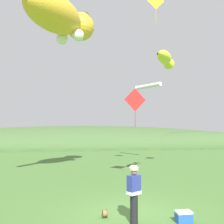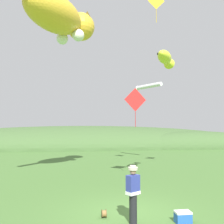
{
  "view_description": "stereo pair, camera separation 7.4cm",
  "coord_description": "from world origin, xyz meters",
  "px_view_note": "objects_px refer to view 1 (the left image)",
  "views": [
    {
      "loc": [
        -1.94,
        -8.5,
        2.95
      ],
      "look_at": [
        0.0,
        4.0,
        3.75
      ],
      "focal_mm": 40.0,
      "sensor_mm": 36.0,
      "label": 1
    },
    {
      "loc": [
        -1.87,
        -8.52,
        2.95
      ],
      "look_at": [
        0.0,
        4.0,
        3.75
      ],
      "focal_mm": 40.0,
      "sensor_mm": 36.0,
      "label": 2
    }
  ],
  "objects_px": {
    "kite_diamond_red": "(135,100)",
    "kite_diamond_gold": "(156,1)",
    "kite_giant_cat": "(60,18)",
    "kite_fish_windsock": "(165,59)",
    "kite_tube_streamer": "(148,86)",
    "picnic_cooler": "(184,217)",
    "festival_attendant": "(134,192)",
    "kite_spool": "(105,214)"
  },
  "relations": [
    {
      "from": "kite_diamond_red",
      "to": "kite_diamond_gold",
      "type": "height_order",
      "value": "kite_diamond_gold"
    },
    {
      "from": "kite_giant_cat",
      "to": "kite_diamond_red",
      "type": "relative_size",
      "value": 2.96
    },
    {
      "from": "kite_diamond_gold",
      "to": "kite_fish_windsock",
      "type": "bearing_deg",
      "value": -97.29
    },
    {
      "from": "kite_fish_windsock",
      "to": "kite_diamond_red",
      "type": "xyz_separation_m",
      "value": [
        -1.43,
        1.17,
        -2.2
      ]
    },
    {
      "from": "kite_tube_streamer",
      "to": "kite_diamond_red",
      "type": "bearing_deg",
      "value": -112.4
    },
    {
      "from": "picnic_cooler",
      "to": "kite_diamond_gold",
      "type": "height_order",
      "value": "kite_diamond_gold"
    },
    {
      "from": "festival_attendant",
      "to": "kite_diamond_red",
      "type": "xyz_separation_m",
      "value": [
        1.67,
        6.39,
        3.61
      ]
    },
    {
      "from": "kite_fish_windsock",
      "to": "kite_diamond_red",
      "type": "relative_size",
      "value": 1.05
    },
    {
      "from": "kite_giant_cat",
      "to": "kite_diamond_red",
      "type": "xyz_separation_m",
      "value": [
        4.36,
        -0.54,
        -4.87
      ]
    },
    {
      "from": "festival_attendant",
      "to": "kite_fish_windsock",
      "type": "relative_size",
      "value": 0.74
    },
    {
      "from": "festival_attendant",
      "to": "kite_giant_cat",
      "type": "height_order",
      "value": "kite_giant_cat"
    },
    {
      "from": "kite_fish_windsock",
      "to": "kite_tube_streamer",
      "type": "bearing_deg",
      "value": 79.35
    },
    {
      "from": "festival_attendant",
      "to": "picnic_cooler",
      "type": "relative_size",
      "value": 3.62
    },
    {
      "from": "festival_attendant",
      "to": "kite_giant_cat",
      "type": "relative_size",
      "value": 0.26
    },
    {
      "from": "kite_giant_cat",
      "to": "picnic_cooler",
      "type": "bearing_deg",
      "value": -59.19
    },
    {
      "from": "kite_diamond_red",
      "to": "kite_spool",
      "type": "bearing_deg",
      "value": -113.47
    },
    {
      "from": "picnic_cooler",
      "to": "kite_giant_cat",
      "type": "relative_size",
      "value": 0.07
    },
    {
      "from": "picnic_cooler",
      "to": "festival_attendant",
      "type": "bearing_deg",
      "value": 173.67
    },
    {
      "from": "festival_attendant",
      "to": "kite_tube_streamer",
      "type": "relative_size",
      "value": 0.64
    },
    {
      "from": "picnic_cooler",
      "to": "kite_tube_streamer",
      "type": "distance_m",
      "value": 15.7
    },
    {
      "from": "picnic_cooler",
      "to": "kite_diamond_red",
      "type": "height_order",
      "value": "kite_diamond_red"
    },
    {
      "from": "kite_spool",
      "to": "kite_tube_streamer",
      "type": "height_order",
      "value": "kite_tube_streamer"
    },
    {
      "from": "kite_tube_streamer",
      "to": "kite_fish_windsock",
      "type": "bearing_deg",
      "value": -100.65
    },
    {
      "from": "kite_diamond_red",
      "to": "kite_tube_streamer",
      "type": "bearing_deg",
      "value": 67.6
    },
    {
      "from": "picnic_cooler",
      "to": "kite_giant_cat",
      "type": "distance_m",
      "value": 12.41
    },
    {
      "from": "festival_attendant",
      "to": "kite_fish_windsock",
      "type": "bearing_deg",
      "value": 59.33
    },
    {
      "from": "kite_spool",
      "to": "kite_diamond_red",
      "type": "xyz_separation_m",
      "value": [
        2.5,
        5.75,
        4.43
      ]
    },
    {
      "from": "kite_tube_streamer",
      "to": "kite_giant_cat",
      "type": "bearing_deg",
      "value": -137.27
    },
    {
      "from": "picnic_cooler",
      "to": "kite_diamond_red",
      "type": "bearing_deg",
      "value": 88.94
    },
    {
      "from": "kite_spool",
      "to": "picnic_cooler",
      "type": "height_order",
      "value": "picnic_cooler"
    },
    {
      "from": "festival_attendant",
      "to": "kite_tube_streamer",
      "type": "distance_m",
      "value": 15.64
    },
    {
      "from": "festival_attendant",
      "to": "kite_diamond_red",
      "type": "height_order",
      "value": "kite_diamond_red"
    },
    {
      "from": "kite_giant_cat",
      "to": "kite_tube_streamer",
      "type": "xyz_separation_m",
      "value": [
        7.4,
        6.83,
        -2.75
      ]
    },
    {
      "from": "kite_giant_cat",
      "to": "kite_fish_windsock",
      "type": "distance_m",
      "value": 6.6
    },
    {
      "from": "picnic_cooler",
      "to": "kite_tube_streamer",
      "type": "xyz_separation_m",
      "value": [
        3.16,
        13.94,
        6.51
      ]
    },
    {
      "from": "kite_spool",
      "to": "festival_attendant",
      "type": "bearing_deg",
      "value": -37.82
    },
    {
      "from": "kite_giant_cat",
      "to": "kite_spool",
      "type": "bearing_deg",
      "value": -73.5
    },
    {
      "from": "kite_diamond_gold",
      "to": "kite_tube_streamer",
      "type": "bearing_deg",
      "value": 78.11
    },
    {
      "from": "kite_tube_streamer",
      "to": "kite_diamond_red",
      "type": "xyz_separation_m",
      "value": [
        -3.04,
        -7.37,
        -2.12
      ]
    },
    {
      "from": "picnic_cooler",
      "to": "kite_fish_windsock",
      "type": "xyz_separation_m",
      "value": [
        1.55,
        5.4,
        6.58
      ]
    },
    {
      "from": "kite_tube_streamer",
      "to": "kite_diamond_gold",
      "type": "height_order",
      "value": "kite_diamond_gold"
    },
    {
      "from": "kite_tube_streamer",
      "to": "kite_diamond_red",
      "type": "distance_m",
      "value": 8.25
    }
  ]
}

